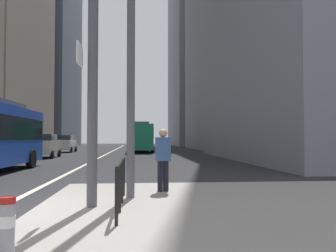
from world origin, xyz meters
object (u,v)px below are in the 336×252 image
at_px(bollard_left, 7,225).
at_px(pedestrian_waiting, 163,157).
at_px(city_bus_red_receding, 140,136).
at_px(car_receding_far, 136,142).
at_px(car_receding_near, 140,142).
at_px(car_oncoming_far, 65,144).
at_px(car_oncoming_mid, 45,146).
at_px(traffic_signal_gantry, 5,20).

height_order(bollard_left, pedestrian_waiting, pedestrian_waiting).
relative_size(city_bus_red_receding, car_receding_far, 2.61).
distance_m(car_receding_near, bollard_left, 59.52).
distance_m(city_bus_red_receding, car_oncoming_far, 8.59).
height_order(city_bus_red_receding, car_oncoming_mid, city_bus_red_receding).
xyz_separation_m(city_bus_red_receding, car_receding_far, (-0.68, 20.69, -0.85)).
xyz_separation_m(bollard_left, pedestrian_waiting, (2.22, 5.25, 0.52)).
xyz_separation_m(traffic_signal_gantry, pedestrian_waiting, (3.48, 2.00, -2.99)).
relative_size(car_oncoming_mid, bollard_left, 5.67).
xyz_separation_m(car_receding_near, bollard_left, (-1.84, -59.49, -0.41)).
distance_m(car_oncoming_mid, car_receding_near, 35.29).
xyz_separation_m(car_receding_far, bollard_left, (-1.12, -57.32, -0.41)).
bearing_deg(car_oncoming_far, traffic_signal_gantry, -80.66).
height_order(city_bus_red_receding, car_receding_far, city_bus_red_receding).
bearing_deg(city_bus_red_receding, car_oncoming_mid, -124.42).
distance_m(traffic_signal_gantry, pedestrian_waiting, 5.00).
height_order(car_receding_near, traffic_signal_gantry, traffic_signal_gantry).
xyz_separation_m(car_oncoming_mid, bollard_left, (6.10, -25.11, -0.41)).
bearing_deg(bollard_left, traffic_signal_gantry, 111.22).
relative_size(car_oncoming_mid, pedestrian_waiting, 2.52).
xyz_separation_m(city_bus_red_receding, car_receding_near, (0.04, 22.85, -0.85)).
relative_size(bollard_left, pedestrian_waiting, 0.44).
relative_size(car_oncoming_mid, car_oncoming_far, 1.03).
xyz_separation_m(car_receding_near, car_receding_far, (-0.72, -2.17, -0.00)).
bearing_deg(traffic_signal_gantry, car_receding_far, 87.48).
height_order(city_bus_red_receding, pedestrian_waiting, city_bus_red_receding).
distance_m(traffic_signal_gantry, bollard_left, 4.94).
bearing_deg(bollard_left, car_oncoming_mid, 103.65).
distance_m(car_receding_near, traffic_signal_gantry, 56.41).
xyz_separation_m(car_receding_near, car_oncoming_far, (-8.59, -22.90, 0.00)).
xyz_separation_m(car_receding_near, traffic_signal_gantry, (-3.10, -56.24, 3.09)).
bearing_deg(car_oncoming_mid, car_oncoming_far, 93.23).
xyz_separation_m(traffic_signal_gantry, bollard_left, (1.26, -3.25, -3.51)).
relative_size(car_oncoming_mid, car_receding_far, 1.06).
bearing_deg(car_receding_near, car_oncoming_far, -110.56).
relative_size(car_oncoming_far, pedestrian_waiting, 2.44).
distance_m(city_bus_red_receding, car_receding_near, 22.87).
xyz_separation_m(car_oncoming_mid, pedestrian_waiting, (8.32, -19.86, 0.11)).
distance_m(car_receding_far, car_oncoming_far, 22.17).
relative_size(car_receding_far, car_oncoming_far, 0.97).
relative_size(car_oncoming_mid, traffic_signal_gantry, 0.72).
xyz_separation_m(car_receding_near, pedestrian_waiting, (0.38, -54.24, 0.11)).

